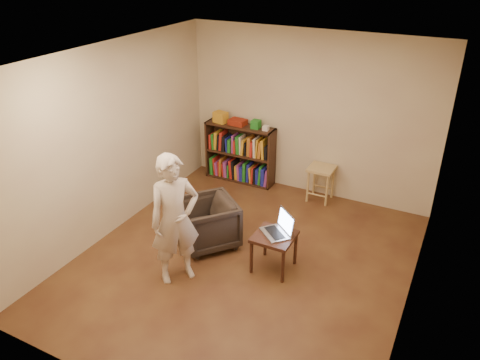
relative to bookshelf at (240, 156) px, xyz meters
The scene contains 15 objects.
floor 2.41m from the bookshelf, 61.97° to the right, with size 4.50×4.50×0.00m, color #411F14.
ceiling 3.21m from the bookshelf, 61.97° to the right, with size 4.50×4.50×0.00m, color silver.
wall_back 1.42m from the bookshelf, ahead, with size 4.00×4.00×0.00m, color beige.
wall_left 2.43m from the bookshelf, 112.91° to the right, with size 4.50×4.50×0.00m, color beige.
wall_right 3.85m from the bookshelf, 33.91° to the right, with size 4.50×4.50×0.00m, color beige.
bookshelf is the anchor object (origin of this frame).
box_yellow 0.74m from the bookshelf, behind, with size 0.22×0.16×0.18m, color gold.
red_cloth 0.61m from the bookshelf, behind, with size 0.28×0.20×0.09m, color maroon.
box_green 0.69m from the bookshelf, ahead, with size 0.14×0.14×0.14m, color #207A23.
box_white 0.76m from the bookshelf, ahead, with size 0.09×0.09×0.07m, color silver.
stool 1.46m from the bookshelf, ahead, with size 0.39×0.39×0.57m.
armchair 2.01m from the bookshelf, 75.57° to the right, with size 0.71×0.73×0.66m, color #2E261E.
side_table 2.53m from the bookshelf, 53.51° to the right, with size 0.48×0.48×0.49m.
laptop 2.50m from the bookshelf, 52.06° to the right, with size 0.48×0.47×0.28m.
person 2.80m from the bookshelf, 78.89° to the right, with size 0.59×0.39×1.63m, color beige.
Camera 1 is at (2.19, -4.40, 3.67)m, focal length 35.00 mm.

